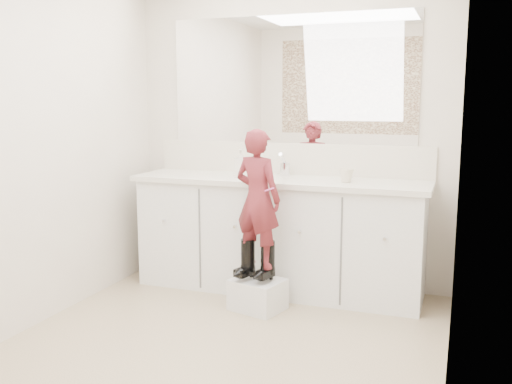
% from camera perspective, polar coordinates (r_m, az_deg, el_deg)
% --- Properties ---
extents(floor, '(3.00, 3.00, 0.00)m').
position_cam_1_polar(floor, '(3.53, -4.12, -15.69)').
color(floor, '#7F7553').
rests_on(floor, ground).
extents(wall_back, '(2.60, 0.00, 2.60)m').
position_cam_1_polar(wall_back, '(4.62, 3.41, 5.66)').
color(wall_back, beige).
rests_on(wall_back, floor).
extents(wall_front, '(2.60, 0.00, 2.60)m').
position_cam_1_polar(wall_front, '(1.96, -22.85, 0.17)').
color(wall_front, beige).
rests_on(wall_front, floor).
extents(wall_left, '(0.00, 3.00, 3.00)m').
position_cam_1_polar(wall_left, '(3.93, -21.93, 4.41)').
color(wall_left, beige).
rests_on(wall_left, floor).
extents(wall_right, '(0.00, 3.00, 3.00)m').
position_cam_1_polar(wall_right, '(2.93, 19.54, 3.12)').
color(wall_right, beige).
rests_on(wall_right, floor).
extents(vanity_cabinet, '(2.20, 0.55, 0.85)m').
position_cam_1_polar(vanity_cabinet, '(4.47, 2.29, -4.50)').
color(vanity_cabinet, silver).
rests_on(vanity_cabinet, floor).
extents(countertop, '(2.28, 0.58, 0.04)m').
position_cam_1_polar(countertop, '(4.37, 2.27, 1.13)').
color(countertop, beige).
rests_on(countertop, vanity_cabinet).
extents(backsplash, '(2.28, 0.03, 0.25)m').
position_cam_1_polar(backsplash, '(4.62, 3.33, 3.36)').
color(backsplash, beige).
rests_on(backsplash, countertop).
extents(mirror, '(2.00, 0.02, 1.00)m').
position_cam_1_polar(mirror, '(4.60, 3.42, 11.14)').
color(mirror, white).
rests_on(mirror, wall_back).
extents(dot_panel, '(2.00, 0.01, 1.20)m').
position_cam_1_polar(dot_panel, '(1.95, -23.49, 13.37)').
color(dot_panel, '#472819').
rests_on(dot_panel, wall_front).
extents(faucet, '(0.08, 0.08, 0.10)m').
position_cam_1_polar(faucet, '(4.52, 2.92, 2.28)').
color(faucet, silver).
rests_on(faucet, countertop).
extents(cup, '(0.11, 0.11, 0.10)m').
position_cam_1_polar(cup, '(4.21, 9.02, 1.67)').
color(cup, beige).
rests_on(cup, countertop).
extents(soap_bottle, '(0.13, 0.13, 0.21)m').
position_cam_1_polar(soap_bottle, '(4.44, -1.56, 2.91)').
color(soap_bottle, beige).
rests_on(soap_bottle, countertop).
extents(step_stool, '(0.41, 0.37, 0.22)m').
position_cam_1_polar(step_stool, '(4.13, 0.17, -10.22)').
color(step_stool, silver).
rests_on(step_stool, floor).
extents(boot_left, '(0.15, 0.21, 0.29)m').
position_cam_1_polar(boot_left, '(4.08, -0.82, -6.73)').
color(boot_left, black).
rests_on(boot_left, step_stool).
extents(boot_right, '(0.15, 0.21, 0.29)m').
position_cam_1_polar(boot_right, '(4.03, 1.19, -6.93)').
color(boot_right, black).
rests_on(boot_right, step_stool).
extents(toddler, '(0.40, 0.32, 0.97)m').
position_cam_1_polar(toddler, '(3.95, 0.18, -0.67)').
color(toddler, '#A0313E').
rests_on(toddler, step_stool).
extents(toothbrush, '(0.13, 0.05, 0.06)m').
position_cam_1_polar(toothbrush, '(3.89, 0.97, 0.13)').
color(toothbrush, '#DE56A8').
rests_on(toothbrush, toddler).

